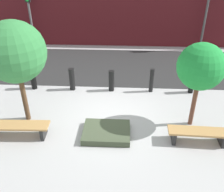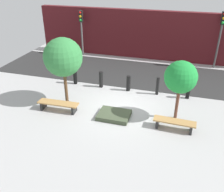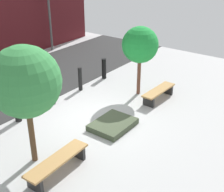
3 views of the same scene
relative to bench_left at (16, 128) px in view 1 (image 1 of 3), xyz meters
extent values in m
plane|color=#ADADAD|center=(2.67, 1.12, -0.32)|extent=(18.00, 18.00, 0.00)
cube|color=#2B2B2B|center=(2.67, 5.45, -0.31)|extent=(18.00, 4.40, 0.01)
cube|color=#511419|center=(2.67, 8.67, 1.38)|extent=(16.20, 0.50, 3.39)
cube|color=black|center=(0.79, 0.03, -0.13)|extent=(0.12, 0.48, 0.37)
cube|color=#B2844C|center=(0.00, 0.00, 0.08)|extent=(1.96, 0.55, 0.06)
cube|color=black|center=(4.66, 0.02, -0.14)|extent=(0.12, 0.45, 0.36)
cube|color=black|center=(6.04, -0.02, -0.14)|extent=(0.12, 0.45, 0.36)
cube|color=#B2844C|center=(5.35, 0.00, 0.08)|extent=(1.75, 0.51, 0.06)
cube|color=#414B35|center=(2.67, 0.20, -0.22)|extent=(1.42, 1.11, 0.19)
cylinder|color=#523924|center=(0.00, 0.91, 0.60)|extent=(0.16, 0.16, 1.85)
sphere|color=#358542|center=(0.00, 0.91, 2.03)|extent=(1.82, 1.82, 1.82)
cylinder|color=brown|center=(5.35, 0.91, 0.50)|extent=(0.14, 0.14, 1.64)
sphere|color=green|center=(5.35, 0.91, 1.70)|extent=(1.38, 1.38, 1.38)
cylinder|color=black|center=(-0.47, 3.00, 0.19)|extent=(0.22, 0.22, 1.02)
cylinder|color=black|center=(1.10, 3.00, 0.14)|extent=(0.22, 0.22, 0.91)
cylinder|color=black|center=(2.67, 3.00, 0.11)|extent=(0.22, 0.22, 0.85)
cylinder|color=black|center=(4.24, 3.00, 0.16)|extent=(0.16, 0.16, 0.97)
cylinder|color=black|center=(5.81, 3.00, 0.14)|extent=(0.20, 0.20, 0.91)
cylinder|color=#5F5F5F|center=(-2.04, 7.95, 1.31)|extent=(0.12, 0.12, 3.26)
sphere|color=green|center=(-2.04, 7.84, 2.29)|extent=(0.17, 0.17, 0.17)
cylinder|color=#4E4E4E|center=(7.39, 7.95, 1.49)|extent=(0.12, 0.12, 3.62)
camera|label=1|loc=(3.15, -5.76, 4.57)|focal=40.00mm
camera|label=2|loc=(5.31, -9.01, 5.86)|focal=40.00mm
camera|label=3|loc=(-4.36, -4.98, 5.01)|focal=50.00mm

